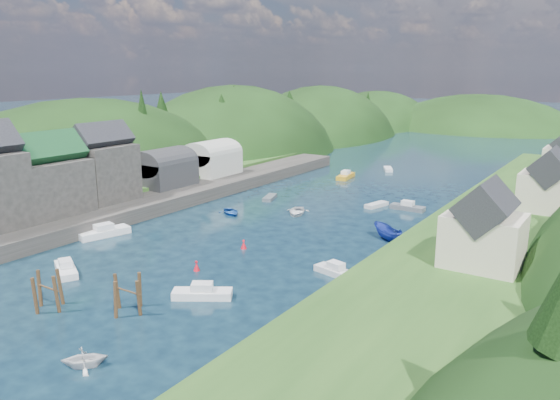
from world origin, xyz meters
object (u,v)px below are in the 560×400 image
Objects in this scene: piling_cluster_near at (48,294)px; piling_cluster_far at (128,297)px; channel_buoy_near at (196,266)px; channel_buoy_far at (244,245)px.

piling_cluster_near is 7.21m from piling_cluster_far.
piling_cluster_near reaches higher than piling_cluster_far.
piling_cluster_far is 10.94m from channel_buoy_near.
piling_cluster_far reaches higher than channel_buoy_far.
piling_cluster_near is 3.59× the size of channel_buoy_near.
piling_cluster_far is 3.48× the size of channel_buoy_far.
piling_cluster_far is at bearing -83.97° from channel_buoy_far.
piling_cluster_far is (6.31, 3.49, -0.06)m from piling_cluster_near.
piling_cluster_near is at bearing -100.64° from channel_buoy_far.
channel_buoy_near is 1.00× the size of channel_buoy_far.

